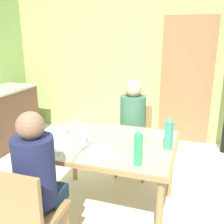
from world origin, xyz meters
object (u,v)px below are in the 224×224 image
at_px(water_bottle_green_far, 169,134).
at_px(dining_table, 107,149).
at_px(chair_far_diner, 134,135).
at_px(person_near_diner, 36,169).
at_px(water_bottle_green_near, 138,149).
at_px(serving_bowl_center, 58,132).
at_px(person_far_diner, 132,117).
at_px(chair_near_diner, 28,214).

bearing_deg(water_bottle_green_far, dining_table, -177.51).
relative_size(chair_far_diner, water_bottle_green_far, 3.04).
relative_size(chair_far_diner, person_near_diner, 1.13).
distance_m(water_bottle_green_near, serving_bowl_center, 0.97).
relative_size(person_near_diner, water_bottle_green_far, 2.69).
xyz_separation_m(chair_far_diner, person_far_diner, (0.00, -0.14, 0.28)).
bearing_deg(dining_table, person_near_diner, -113.03).
bearing_deg(chair_far_diner, chair_near_diner, 77.58).
distance_m(dining_table, water_bottle_green_near, 0.55).
distance_m(chair_near_diner, chair_far_diner, 1.74).
distance_m(person_far_diner, water_bottle_green_far, 0.85).
relative_size(water_bottle_green_near, serving_bowl_center, 1.68).
bearing_deg(person_near_diner, water_bottle_green_far, 40.43).
distance_m(chair_far_diner, water_bottle_green_far, 1.03).
xyz_separation_m(dining_table, chair_near_diner, (-0.30, -0.85, -0.18)).
distance_m(person_far_diner, serving_bowl_center, 0.92).
height_order(chair_far_diner, person_far_diner, person_far_diner).
bearing_deg(dining_table, serving_bowl_center, 179.05).
relative_size(dining_table, chair_far_diner, 1.47).
bearing_deg(serving_bowl_center, dining_table, -0.95).
xyz_separation_m(dining_table, chair_far_diner, (0.07, 0.85, -0.18)).
relative_size(chair_near_diner, person_near_diner, 1.13).
bearing_deg(person_far_diner, person_near_diner, 75.31).
height_order(dining_table, person_near_diner, person_near_diner).
bearing_deg(person_near_diner, chair_near_diner, -90.00).
relative_size(chair_far_diner, serving_bowl_center, 5.12).
xyz_separation_m(dining_table, serving_bowl_center, (-0.52, 0.01, 0.10)).
xyz_separation_m(person_near_diner, person_far_diner, (0.37, 1.43, 0.00)).
height_order(chair_near_diner, water_bottle_green_far, water_bottle_green_far).
height_order(person_near_diner, water_bottle_green_far, person_near_diner).
bearing_deg(person_near_diner, chair_far_diner, 76.54).
bearing_deg(person_near_diner, water_bottle_green_near, 28.06).
bearing_deg(person_near_diner, serving_bowl_center, 106.74).
height_order(person_far_diner, water_bottle_green_near, person_far_diner).
bearing_deg(dining_table, chair_far_diner, 85.23).
distance_m(water_bottle_green_far, serving_bowl_center, 1.09).
relative_size(chair_far_diner, person_far_diner, 1.13).
bearing_deg(water_bottle_green_far, person_far_diner, 125.52).
height_order(person_near_diner, serving_bowl_center, person_near_diner).
relative_size(chair_near_diner, person_far_diner, 1.13).
xyz_separation_m(water_bottle_green_far, serving_bowl_center, (-1.08, -0.02, -0.11)).
bearing_deg(water_bottle_green_far, chair_far_diner, 120.80).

